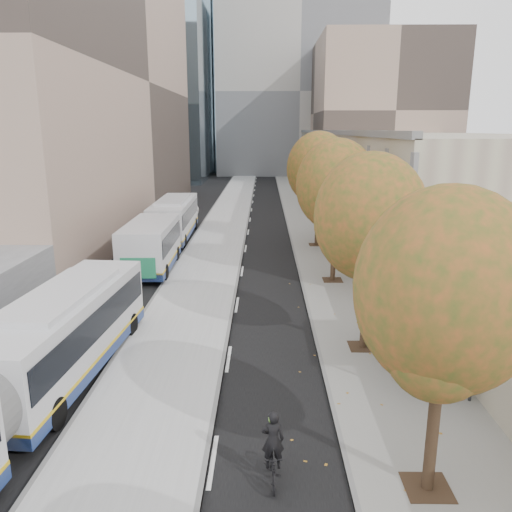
{
  "coord_description": "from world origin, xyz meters",
  "views": [
    {
      "loc": [
        -0.35,
        -5.27,
        8.4
      ],
      "look_at": [
        -0.7,
        17.97,
        2.5
      ],
      "focal_mm": 35.0,
      "sensor_mm": 36.0,
      "label": 1
    }
  ],
  "objects_px": {
    "bus_near": "(1,388)",
    "distant_car": "(186,211)",
    "bus_far": "(166,227)",
    "cyclist": "(273,456)",
    "bus_shelter": "(438,315)"
  },
  "relations": [
    {
      "from": "bus_far",
      "to": "distant_car",
      "type": "relative_size",
      "value": 4.87
    },
    {
      "from": "bus_near",
      "to": "distant_car",
      "type": "xyz_separation_m",
      "value": [
        -0.53,
        36.55,
        -0.95
      ]
    },
    {
      "from": "distant_car",
      "to": "bus_shelter",
      "type": "bearing_deg",
      "value": -52.14
    },
    {
      "from": "bus_near",
      "to": "bus_far",
      "type": "height_order",
      "value": "bus_far"
    },
    {
      "from": "bus_shelter",
      "to": "bus_near",
      "type": "height_order",
      "value": "bus_near"
    },
    {
      "from": "bus_shelter",
      "to": "cyclist",
      "type": "distance_m",
      "value": 8.26
    },
    {
      "from": "bus_near",
      "to": "bus_shelter",
      "type": "bearing_deg",
      "value": 20.93
    },
    {
      "from": "bus_far",
      "to": "bus_near",
      "type": "bearing_deg",
      "value": -91.77
    },
    {
      "from": "bus_far",
      "to": "cyclist",
      "type": "bearing_deg",
      "value": -74.78
    },
    {
      "from": "bus_shelter",
      "to": "cyclist",
      "type": "xyz_separation_m",
      "value": [
        -5.79,
        -5.7,
        -1.47
      ]
    },
    {
      "from": "bus_near",
      "to": "cyclist",
      "type": "relative_size",
      "value": 9.08
    },
    {
      "from": "bus_near",
      "to": "distant_car",
      "type": "relative_size",
      "value": 4.73
    },
    {
      "from": "cyclist",
      "to": "distant_car",
      "type": "bearing_deg",
      "value": 98.77
    },
    {
      "from": "bus_near",
      "to": "distant_car",
      "type": "distance_m",
      "value": 36.57
    },
    {
      "from": "bus_shelter",
      "to": "distant_car",
      "type": "bearing_deg",
      "value": 112.88
    }
  ]
}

